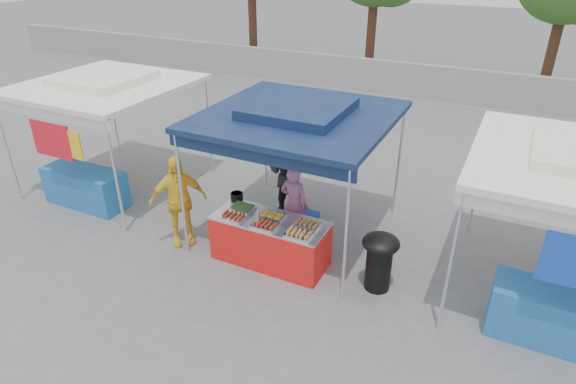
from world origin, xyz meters
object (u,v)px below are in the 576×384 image
at_px(vendor_woman, 294,205).
at_px(helper_man, 289,173).
at_px(cooking_pot, 237,196).
at_px(customer_person, 178,201).
at_px(wok_burner, 380,257).
at_px(vendor_table, 270,241).

distance_m(vendor_woman, helper_man, 1.09).
bearing_deg(cooking_pot, customer_person, -147.77).
xyz_separation_m(vendor_woman, customer_person, (-1.87, -0.96, 0.10)).
distance_m(wok_burner, customer_person, 3.70).
height_order(wok_burner, vendor_woman, vendor_woman).
bearing_deg(vendor_woman, wok_burner, 166.36).
relative_size(wok_burner, helper_man, 0.55).
xyz_separation_m(vendor_table, wok_burner, (1.90, 0.13, 0.17)).
xyz_separation_m(cooking_pot, helper_man, (0.41, 1.31, 0.00)).
relative_size(helper_man, customer_person, 1.05).
bearing_deg(customer_person, cooking_pot, -13.45).
distance_m(vendor_woman, customer_person, 2.10).
relative_size(vendor_table, cooking_pot, 8.89).
bearing_deg(customer_person, wok_burner, -40.59).
bearing_deg(vendor_woman, customer_person, 32.85).
relative_size(vendor_table, helper_man, 1.09).
bearing_deg(wok_burner, vendor_table, 170.35).
bearing_deg(customer_person, vendor_woman, -18.48).
distance_m(vendor_table, helper_man, 1.81).
distance_m(wok_burner, vendor_woman, 1.92).
height_order(vendor_table, wok_burner, wok_burner).
bearing_deg(customer_person, vendor_table, -39.28).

